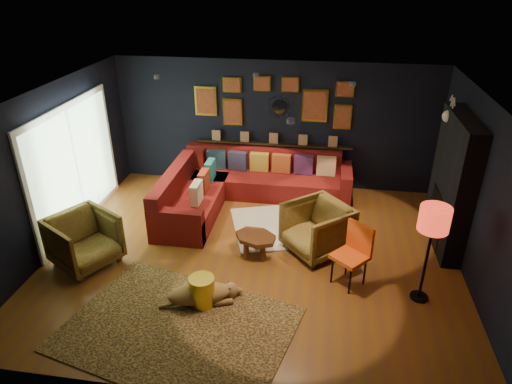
# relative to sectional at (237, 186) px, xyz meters

# --- Properties ---
(floor) EXTENTS (6.50, 6.50, 0.00)m
(floor) POSITION_rel_sectional_xyz_m (0.61, -1.81, -0.32)
(floor) COLOR brown
(floor) RESTS_ON ground
(room_walls) EXTENTS (6.50, 6.50, 6.50)m
(room_walls) POSITION_rel_sectional_xyz_m (0.61, -1.81, 1.27)
(room_walls) COLOR black
(room_walls) RESTS_ON ground
(sectional) EXTENTS (3.41, 2.69, 0.86)m
(sectional) POSITION_rel_sectional_xyz_m (0.00, 0.00, 0.00)
(sectional) COLOR maroon
(sectional) RESTS_ON ground
(ledge) EXTENTS (3.20, 0.12, 0.04)m
(ledge) POSITION_rel_sectional_xyz_m (0.61, 0.87, 0.60)
(ledge) COLOR black
(ledge) RESTS_ON room_walls
(gallery_wall) EXTENTS (3.15, 0.04, 1.02)m
(gallery_wall) POSITION_rel_sectional_xyz_m (0.60, 0.91, 1.48)
(gallery_wall) COLOR gold
(gallery_wall) RESTS_ON room_walls
(sunburst_mirror) EXTENTS (0.47, 0.16, 0.47)m
(sunburst_mirror) POSITION_rel_sectional_xyz_m (0.71, 0.91, 1.38)
(sunburst_mirror) COLOR silver
(sunburst_mirror) RESTS_ON room_walls
(fireplace) EXTENTS (0.31, 1.60, 2.20)m
(fireplace) POSITION_rel_sectional_xyz_m (3.71, -0.91, 0.70)
(fireplace) COLOR black
(fireplace) RESTS_ON ground
(deer_head) EXTENTS (0.50, 0.28, 0.45)m
(deer_head) POSITION_rel_sectional_xyz_m (3.75, -0.41, 1.73)
(deer_head) COLOR white
(deer_head) RESTS_ON fireplace
(sliding_door) EXTENTS (0.06, 2.80, 2.20)m
(sliding_door) POSITION_rel_sectional_xyz_m (-2.60, -1.21, 0.78)
(sliding_door) COLOR white
(sliding_door) RESTS_ON ground
(ceiling_spots) EXTENTS (3.30, 2.50, 0.06)m
(ceiling_spots) POSITION_rel_sectional_xyz_m (0.61, -1.01, 2.24)
(ceiling_spots) COLOR black
(ceiling_spots) RESTS_ON room_walls
(shag_rug) EXTENTS (2.47, 2.10, 0.03)m
(shag_rug) POSITION_rel_sectional_xyz_m (1.18, -0.79, -0.31)
(shag_rug) COLOR silver
(shag_rug) RESTS_ON ground
(leopard_rug) EXTENTS (3.26, 2.67, 0.02)m
(leopard_rug) POSITION_rel_sectional_xyz_m (-0.08, -3.61, -0.31)
(leopard_rug) COLOR #B78646
(leopard_rug) RESTS_ON ground
(coffee_table) EXTENTS (0.86, 0.76, 0.35)m
(coffee_table) POSITION_rel_sectional_xyz_m (0.66, -1.81, -0.01)
(coffee_table) COLOR #582F18
(coffee_table) RESTS_ON shag_rug
(pouf) EXTENTS (0.57, 0.57, 0.37)m
(pouf) POSITION_rel_sectional_xyz_m (-0.65, -1.21, -0.11)
(pouf) COLOR maroon
(pouf) RESTS_ON shag_rug
(armchair_left) EXTENTS (1.17, 1.19, 0.92)m
(armchair_left) POSITION_rel_sectional_xyz_m (-1.94, -2.41, 0.14)
(armchair_left) COLOR #B88F38
(armchair_left) RESTS_ON ground
(armchair_right) EXTENTS (1.23, 1.23, 0.93)m
(armchair_right) POSITION_rel_sectional_xyz_m (1.61, -1.52, 0.14)
(armchair_right) COLOR #B88F38
(armchair_right) RESTS_ON ground
(gold_stool) EXTENTS (0.36, 0.36, 0.44)m
(gold_stool) POSITION_rel_sectional_xyz_m (0.11, -3.09, -0.10)
(gold_stool) COLOR gold
(gold_stool) RESTS_ON ground
(orange_chair) EXTENTS (0.63, 0.63, 0.95)m
(orange_chair) POSITION_rel_sectional_xyz_m (2.17, -2.25, 0.24)
(orange_chair) COLOR black
(orange_chair) RESTS_ON ground
(floor_lamp) EXTENTS (0.41, 0.41, 1.47)m
(floor_lamp) POSITION_rel_sectional_xyz_m (3.11, -2.49, 0.90)
(floor_lamp) COLOR black
(floor_lamp) RESTS_ON ground
(dog) EXTENTS (1.32, 0.96, 0.38)m
(dog) POSITION_rel_sectional_xyz_m (0.06, -3.06, -0.12)
(dog) COLOR #A37146
(dog) RESTS_ON leopard_rug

